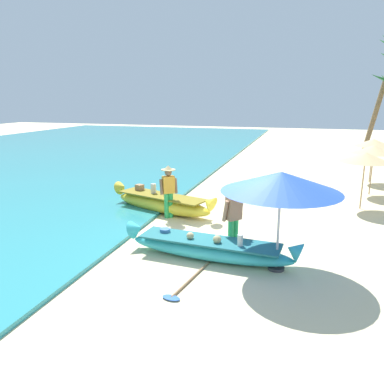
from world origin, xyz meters
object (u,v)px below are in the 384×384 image
object	(u,v)px
person_vendor_hatted	(168,188)
paddle	(186,284)
boat_yellow_midground	(162,203)
boat_cyan_foreground	(209,248)
patio_umbrella_large	(281,182)
person_tourist_customer	(233,215)

from	to	relation	value
person_vendor_hatted	paddle	bearing A→B (deg)	-65.37
boat_yellow_midground	person_vendor_hatted	world-z (taller)	person_vendor_hatted
boat_cyan_foreground	boat_yellow_midground	size ratio (longest dim) A/B	1.07
boat_yellow_midground	boat_cyan_foreground	bearing A→B (deg)	-52.70
patio_umbrella_large	paddle	xyz separation A→B (m)	(-1.66, -1.26, -1.92)
person_tourist_customer	patio_umbrella_large	bearing A→B (deg)	-32.74
boat_cyan_foreground	boat_yellow_midground	world-z (taller)	boat_yellow_midground
person_tourist_customer	person_vendor_hatted	bearing A→B (deg)	139.40
paddle	patio_umbrella_large	bearing A→B (deg)	37.24
patio_umbrella_large	paddle	distance (m)	2.84
person_vendor_hatted	person_tourist_customer	distance (m)	3.19
boat_yellow_midground	person_vendor_hatted	size ratio (longest dim) A/B	2.40
boat_cyan_foreground	person_vendor_hatted	bearing A→B (deg)	126.61
patio_umbrella_large	boat_cyan_foreground	bearing A→B (deg)	175.25
boat_yellow_midground	patio_umbrella_large	distance (m)	5.37
paddle	boat_yellow_midground	bearing A→B (deg)	116.65
boat_cyan_foreground	patio_umbrella_large	size ratio (longest dim) A/B	1.69
person_vendor_hatted	person_tourist_customer	bearing A→B (deg)	-40.60
boat_yellow_midground	person_tourist_customer	distance (m)	3.86
person_vendor_hatted	paddle	xyz separation A→B (m)	(1.85, -4.05, -0.92)
patio_umbrella_large	person_tourist_customer	bearing A→B (deg)	147.26
boat_cyan_foreground	person_tourist_customer	xyz separation A→B (m)	(0.45, 0.58, 0.66)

